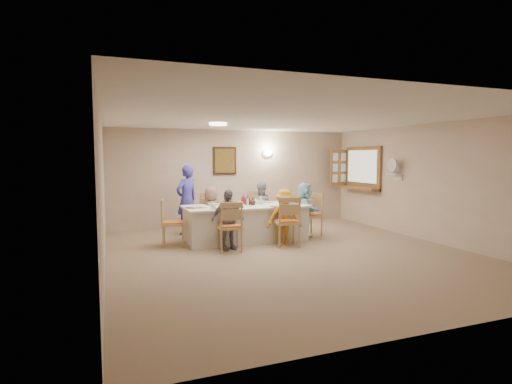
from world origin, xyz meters
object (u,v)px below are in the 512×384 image
object	(u,v)px
chair_back_right	(259,212)
dining_table	(246,223)
diner_back_left	(211,212)
diner_back_right	(260,208)
serving_hatch	(363,168)
diner_front_left	(228,220)
chair_left_end	(173,222)
chair_front_left	(230,226)
chair_right_end	(310,214)
desk_fan	(394,168)
chair_back_left	(210,214)
caregiver	(187,200)
diner_front_right	(284,217)
chair_front_right	(287,221)
diner_right_end	(305,209)
condiment_ketchup	(243,200)

from	to	relation	value
chair_back_right	dining_table	bearing A→B (deg)	-123.51
diner_back_left	diner_back_right	xyz separation A→B (m)	(1.20, 0.00, 0.04)
serving_hatch	diner_back_left	distance (m)	4.33
chair_back_right	diner_front_left	world-z (taller)	diner_front_left
serving_hatch	chair_left_end	distance (m)	5.35
dining_table	diner_back_right	size ratio (longest dim) A/B	2.17
chair_front_left	diner_front_left	xyz separation A→B (m)	(0.00, 0.12, 0.10)
chair_right_end	diner_back_left	bearing A→B (deg)	-116.94
diner_back_right	diner_front_left	xyz separation A→B (m)	(-1.20, -1.36, -0.02)
desk_fan	chair_right_end	world-z (taller)	desk_fan
chair_front_left	diner_front_left	size ratio (longest dim) A/B	0.82
dining_table	chair_back_left	xyz separation A→B (m)	(-0.60, 0.80, 0.11)
chair_back_right	caregiver	size ratio (longest dim) A/B	0.61
chair_left_end	diner_front_right	xyz separation A→B (m)	(2.15, -0.68, 0.09)
chair_back_left	chair_right_end	bearing A→B (deg)	-9.93
dining_table	caregiver	bearing A→B (deg)	132.40
chair_left_end	diner_back_right	size ratio (longest dim) A/B	0.79
serving_hatch	diner_front_right	world-z (taller)	serving_hatch
chair_front_left	chair_left_end	bearing A→B (deg)	-34.32
chair_back_right	chair_front_right	size ratio (longest dim) A/B	0.96
chair_back_left	diner_back_right	world-z (taller)	diner_back_right
chair_front_right	diner_right_end	world-z (taller)	diner_right_end
chair_right_end	diner_back_left	distance (m)	2.26
serving_hatch	diner_back_left	xyz separation A→B (m)	(-4.22, -0.25, -0.94)
chair_right_end	dining_table	bearing A→B (deg)	-99.39
chair_back_right	chair_front_right	bearing A→B (deg)	-86.64
chair_front_right	chair_front_left	bearing A→B (deg)	9.26
chair_front_right	diner_back_right	size ratio (longest dim) A/B	0.84
caregiver	condiment_ketchup	distance (m)	1.49
dining_table	chair_right_end	world-z (taller)	chair_right_end
chair_back_right	diner_front_left	distance (m)	1.91
diner_back_right	diner_front_left	world-z (taller)	diner_back_right
chair_right_end	caregiver	size ratio (longest dim) A/B	0.60
chair_front_left	diner_right_end	bearing A→B (deg)	-152.61
desk_fan	dining_table	world-z (taller)	desk_fan
diner_back_right	condiment_ketchup	world-z (taller)	diner_back_right
condiment_ketchup	diner_right_end	bearing A→B (deg)	-2.33
diner_back_left	chair_left_end	bearing A→B (deg)	43.74
chair_right_end	serving_hatch	bearing A→B (deg)	104.74
chair_front_left	diner_back_left	xyz separation A→B (m)	(0.00, 1.48, 0.08)
desk_fan	diner_back_right	xyz separation A→B (m)	(-2.91, 1.10, -0.95)
serving_hatch	desk_fan	world-z (taller)	serving_hatch
chair_right_end	condiment_ketchup	size ratio (longest dim) A/B	4.02
chair_right_end	condiment_ketchup	xyz separation A→B (m)	(-1.59, 0.06, 0.39)
diner_back_right	diner_right_end	world-z (taller)	diner_right_end
diner_front_right	chair_right_end	bearing A→B (deg)	43.42
chair_right_end	diner_right_end	world-z (taller)	diner_right_end
chair_front_left	condiment_ketchup	world-z (taller)	condiment_ketchup
desk_fan	chair_left_end	world-z (taller)	desk_fan
diner_front_left	diner_right_end	size ratio (longest dim) A/B	0.96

